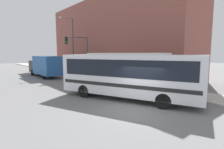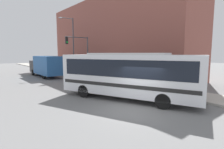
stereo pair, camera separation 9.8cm
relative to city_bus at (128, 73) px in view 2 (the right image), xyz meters
name	(u,v)px [view 2 (the right image)]	position (x,y,z in m)	size (l,w,h in m)	color
ground_plane	(133,109)	(-1.44, -1.95, -1.94)	(120.00, 120.00, 0.00)	slate
sidewalk	(71,73)	(4.58, 18.05, -1.86)	(3.03, 70.00, 0.15)	#A8A399
building_facade	(110,38)	(9.09, 13.13, 3.87)	(6.00, 28.15, 11.61)	brown
city_bus	(128,73)	(0.00, 0.00, 0.00)	(6.10, 10.34, 3.37)	silver
delivery_truck	(46,65)	(-0.28, 16.24, -0.32)	(2.30, 8.01, 2.95)	#265999
fire_hydrant	(137,83)	(3.66, 2.38, -1.42)	(0.23, 0.31, 0.74)	#999999
traffic_light_pole	(80,49)	(2.70, 11.57, 1.91)	(3.28, 0.35, 5.39)	#47474C
parking_meter	(113,74)	(3.66, 6.09, -0.95)	(0.14, 0.14, 1.22)	#47474C
street_lamp	(72,42)	(3.66, 15.78, 3.11)	(2.34, 0.28, 8.46)	#47474C
pedestrian_near_corner	(86,69)	(4.55, 13.30, -0.83)	(0.34, 0.34, 1.86)	#47382D
pedestrian_mid_block	(122,74)	(4.71, 5.66, -0.97)	(0.34, 0.34, 1.61)	#23283D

